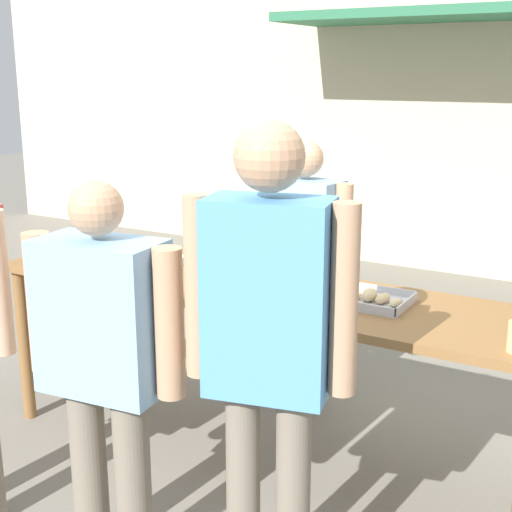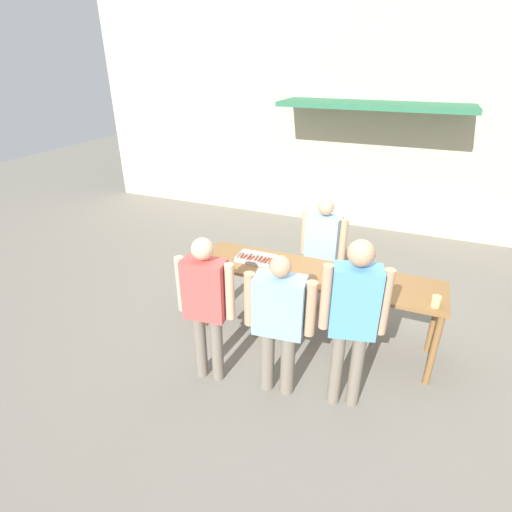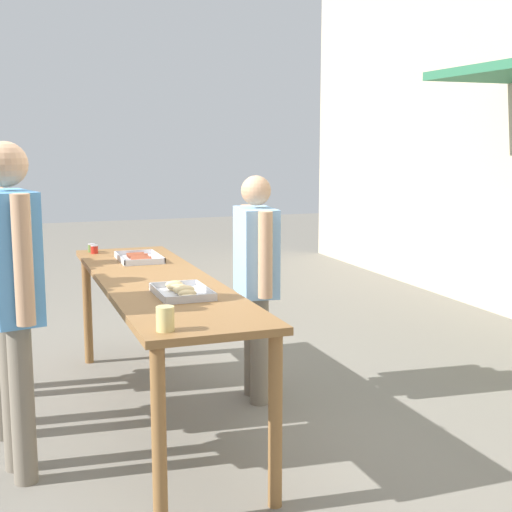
% 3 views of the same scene
% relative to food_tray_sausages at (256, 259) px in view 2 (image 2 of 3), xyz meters
% --- Properties ---
extents(ground_plane, '(24.00, 24.00, 0.00)m').
position_rel_food_tray_sausages_xyz_m(ground_plane, '(0.75, -0.03, -0.94)').
color(ground_plane, slate).
extents(building_facade_back, '(12.00, 1.11, 4.50)m').
position_rel_food_tray_sausages_xyz_m(building_facade_back, '(0.75, 3.95, 1.32)').
color(building_facade_back, beige).
rests_on(building_facade_back, ground).
extents(serving_table, '(2.82, 0.70, 0.92)m').
position_rel_food_tray_sausages_xyz_m(serving_table, '(0.75, -0.03, -0.12)').
color(serving_table, brown).
rests_on(serving_table, ground).
extents(food_tray_sausages, '(0.46, 0.29, 0.04)m').
position_rel_food_tray_sausages_xyz_m(food_tray_sausages, '(0.00, 0.00, 0.00)').
color(food_tray_sausages, silver).
rests_on(food_tray_sausages, serving_table).
extents(food_tray_buns, '(0.43, 0.29, 0.06)m').
position_rel_food_tray_sausages_xyz_m(food_tray_buns, '(1.28, 0.00, 0.01)').
color(food_tray_buns, silver).
rests_on(food_tray_buns, serving_table).
extents(condiment_jar_mustard, '(0.06, 0.06, 0.07)m').
position_rel_food_tray_sausages_xyz_m(condiment_jar_mustard, '(-0.53, -0.28, 0.02)').
color(condiment_jar_mustard, '#567A38').
rests_on(condiment_jar_mustard, serving_table).
extents(condiment_jar_ketchup, '(0.06, 0.06, 0.07)m').
position_rel_food_tray_sausages_xyz_m(condiment_jar_ketchup, '(-0.45, -0.27, 0.02)').
color(condiment_jar_ketchup, '#B22319').
rests_on(condiment_jar_ketchup, serving_table).
extents(beer_cup, '(0.09, 0.09, 0.12)m').
position_rel_food_tray_sausages_xyz_m(beer_cup, '(2.02, -0.26, 0.04)').
color(beer_cup, '#DBC67A').
rests_on(beer_cup, serving_table).
extents(person_server_behind_table, '(0.61, 0.28, 1.56)m').
position_rel_food_tray_sausages_xyz_m(person_server_behind_table, '(0.65, 0.68, -0.01)').
color(person_server_behind_table, '#756B5B').
rests_on(person_server_behind_table, ground).
extents(person_customer_holding_hotdog, '(0.60, 0.27, 1.64)m').
position_rel_food_tray_sausages_xyz_m(person_customer_holding_hotdog, '(-0.09, -1.10, 0.04)').
color(person_customer_holding_hotdog, '#756B5B').
rests_on(person_customer_holding_hotdog, ground).
extents(person_customer_with_cup, '(0.59, 0.32, 1.79)m').
position_rel_food_tray_sausages_xyz_m(person_customer_with_cup, '(1.32, -0.91, 0.14)').
color(person_customer_with_cup, '#756B5B').
rests_on(person_customer_with_cup, ground).
extents(person_customer_waiting_in_line, '(0.69, 0.31, 1.56)m').
position_rel_food_tray_sausages_xyz_m(person_customer_waiting_in_line, '(0.65, -1.00, -0.03)').
color(person_customer_waiting_in_line, '#756B5B').
rests_on(person_customer_waiting_in_line, ground).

